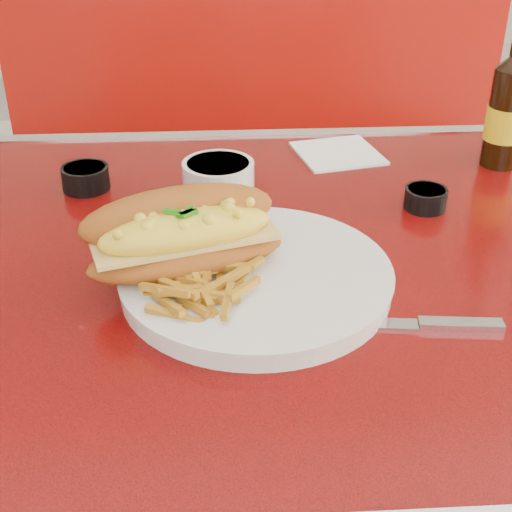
{
  "coord_description": "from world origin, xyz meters",
  "views": [
    {
      "loc": [
        -0.1,
        -0.74,
        1.21
      ],
      "look_at": [
        -0.06,
        -0.07,
        0.81
      ],
      "focal_mm": 50.0,
      "sensor_mm": 36.0,
      "label": 1
    }
  ],
  "objects": [
    {
      "name": "sauce_cup_left",
      "position": [
        -0.28,
        0.2,
        0.79
      ],
      "size": [
        0.09,
        0.09,
        0.03
      ],
      "rotation": [
        0.0,
        0.0,
        -0.39
      ],
      "color": "black",
      "rests_on": "diner_table"
    },
    {
      "name": "sauce_cup_right",
      "position": [
        0.18,
        0.11,
        0.79
      ],
      "size": [
        0.07,
        0.07,
        0.03
      ],
      "rotation": [
        0.0,
        0.0,
        0.27
      ],
      "color": "black",
      "rests_on": "diner_table"
    },
    {
      "name": "paper_napkin",
      "position": [
        0.09,
        0.3,
        0.77
      ],
      "size": [
        0.15,
        0.15,
        0.0
      ],
      "primitive_type": "cube",
      "rotation": [
        0.0,
        0.0,
        0.22
      ],
      "color": "white",
      "rests_on": "diner_table"
    },
    {
      "name": "diner_table",
      "position": [
        0.0,
        0.0,
        0.61
      ],
      "size": [
        1.23,
        0.83,
        0.77
      ],
      "color": "red",
      "rests_on": "ground"
    },
    {
      "name": "fork",
      "position": [
        0.0,
        -0.03,
        0.79
      ],
      "size": [
        0.08,
        0.12,
        0.0
      ],
      "rotation": [
        0.0,
        0.0,
        2.12
      ],
      "color": "#B8B8BC",
      "rests_on": "dinner_plate"
    },
    {
      "name": "mac_hoagie",
      "position": [
        -0.14,
        -0.06,
        0.83
      ],
      "size": [
        0.24,
        0.16,
        0.1
      ],
      "rotation": [
        0.0,
        0.0,
        0.29
      ],
      "color": "#A3551A",
      "rests_on": "dinner_plate"
    },
    {
      "name": "booth_bench_far",
      "position": [
        0.0,
        0.81,
        0.29
      ],
      "size": [
        1.2,
        0.51,
        0.9
      ],
      "color": "maroon",
      "rests_on": "ground"
    },
    {
      "name": "fries_pile",
      "position": [
        -0.12,
        -0.12,
        0.8
      ],
      "size": [
        0.11,
        0.1,
        0.03
      ],
      "primitive_type": null,
      "rotation": [
        0.0,
        0.0,
        0.06
      ],
      "color": "gold",
      "rests_on": "dinner_plate"
    },
    {
      "name": "gravy_ramekin",
      "position": [
        -0.1,
        0.15,
        0.8
      ],
      "size": [
        0.13,
        0.13,
        0.05
      ],
      "rotation": [
        0.0,
        0.0,
        0.34
      ],
      "color": "silver",
      "rests_on": "diner_table"
    },
    {
      "name": "beer_bottle",
      "position": [
        0.33,
        0.25,
        0.86
      ],
      "size": [
        0.08,
        0.08,
        0.23
      ],
      "rotation": [
        0.0,
        0.0,
        -0.38
      ],
      "color": "black",
      "rests_on": "diner_table"
    },
    {
      "name": "knife",
      "position": [
        0.09,
        -0.15,
        0.77
      ],
      "size": [
        0.24,
        0.04,
        0.01
      ],
      "rotation": [
        0.0,
        0.0,
        -0.1
      ],
      "color": "#B8B8BC",
      "rests_on": "diner_table"
    },
    {
      "name": "dinner_plate",
      "position": [
        -0.06,
        -0.07,
        0.78
      ],
      "size": [
        0.36,
        0.36,
        0.02
      ],
      "rotation": [
        0.0,
        0.0,
        0.19
      ],
      "color": "silver",
      "rests_on": "diner_table"
    }
  ]
}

